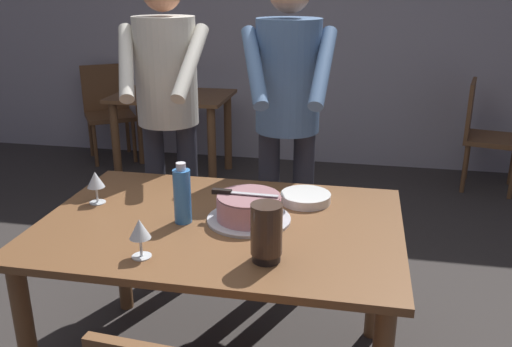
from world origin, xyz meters
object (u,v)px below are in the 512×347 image
object	(u,v)px
water_bottle	(182,195)
cake_on_platter	(249,209)
main_dining_table	(221,245)
plate_stack	(306,198)
wine_glass_far	(140,230)
background_chair_0	(484,131)
wine_glass_near	(95,181)
cake_knife	(231,192)
person_standing_beside	(167,100)
hurricane_lamp	(266,232)
background_table	(173,113)
background_chair_1	(108,108)
person_cutting_cake	(288,107)

from	to	relation	value
water_bottle	cake_on_platter	bearing A→B (deg)	13.64
main_dining_table	cake_on_platter	world-z (taller)	cake_on_platter
plate_stack	wine_glass_far	xyz separation A→B (m)	(-0.51, -0.61, 0.08)
plate_stack	background_chair_0	size ratio (longest dim) A/B	0.24
wine_glass_near	water_bottle	world-z (taller)	water_bottle
cake_knife	person_standing_beside	distance (m)	0.89
main_dining_table	water_bottle	bearing A→B (deg)	-168.29
plate_stack	hurricane_lamp	distance (m)	0.57
wine_glass_near	background_table	xyz separation A→B (m)	(-0.51, 2.41, -0.28)
background_chair_1	cake_knife	bearing A→B (deg)	-56.09
hurricane_lamp	background_chair_1	xyz separation A→B (m)	(-2.13, 3.19, -0.37)
cake_on_platter	wine_glass_far	bearing A→B (deg)	-129.35
background_table	person_standing_beside	bearing A→B (deg)	-70.79
background_table	background_chair_1	xyz separation A→B (m)	(-0.81, 0.41, -0.09)
main_dining_table	wine_glass_near	xyz separation A→B (m)	(-0.58, 0.09, 0.21)
main_dining_table	wine_glass_far	size ratio (longest dim) A/B	10.05
wine_glass_near	plate_stack	bearing A→B (deg)	11.66
plate_stack	background_chair_0	world-z (taller)	background_chair_0
wine_glass_near	hurricane_lamp	bearing A→B (deg)	-24.48
cake_on_platter	wine_glass_far	world-z (taller)	wine_glass_far
cake_knife	background_chair_0	xyz separation A→B (m)	(1.50, 2.68, -0.37)
wine_glass_near	person_standing_beside	size ratio (longest dim) A/B	0.08
background_table	background_chair_1	world-z (taller)	background_chair_1
cake_on_platter	person_standing_beside	world-z (taller)	person_standing_beside
wine_glass_far	water_bottle	xyz separation A→B (m)	(0.05, 0.31, 0.01)
cake_knife	person_standing_beside	size ratio (longest dim) A/B	0.16
cake_on_platter	background_chair_0	size ratio (longest dim) A/B	0.38
water_bottle	background_chair_1	world-z (taller)	water_bottle
cake_knife	wine_glass_near	distance (m)	0.62
cake_on_platter	person_standing_beside	xyz separation A→B (m)	(-0.58, 0.71, 0.27)
main_dining_table	cake_knife	xyz separation A→B (m)	(0.04, 0.03, 0.22)
plate_stack	cake_on_platter	bearing A→B (deg)	-130.39
plate_stack	wine_glass_near	bearing A→B (deg)	-168.34
background_chair_0	wine_glass_near	bearing A→B (deg)	-128.91
wine_glass_near	person_cutting_cake	bearing A→B (deg)	39.74
hurricane_lamp	person_standing_beside	size ratio (longest dim) A/B	0.12
cake_on_platter	water_bottle	world-z (taller)	water_bottle
cake_on_platter	wine_glass_near	xyz separation A→B (m)	(-0.69, 0.06, 0.05)
background_table	background_chair_0	xyz separation A→B (m)	(2.63, 0.21, -0.09)
person_cutting_cake	background_chair_0	bearing A→B (deg)	55.60
main_dining_table	person_cutting_cake	xyz separation A→B (m)	(0.17, 0.71, 0.43)
main_dining_table	background_chair_1	bearing A→B (deg)	123.05
hurricane_lamp	person_standing_beside	world-z (taller)	person_standing_beside
wine_glass_near	water_bottle	distance (m)	0.45
water_bottle	background_table	xyz separation A→B (m)	(-0.94, 2.53, -0.29)
wine_glass_near	background_chair_0	xyz separation A→B (m)	(2.12, 2.62, -0.36)
cake_on_platter	wine_glass_near	distance (m)	0.69
main_dining_table	person_standing_beside	size ratio (longest dim) A/B	0.84
person_standing_beside	wine_glass_near	bearing A→B (deg)	-99.13
plate_stack	person_cutting_cake	xyz separation A→B (m)	(-0.15, 0.44, 0.31)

